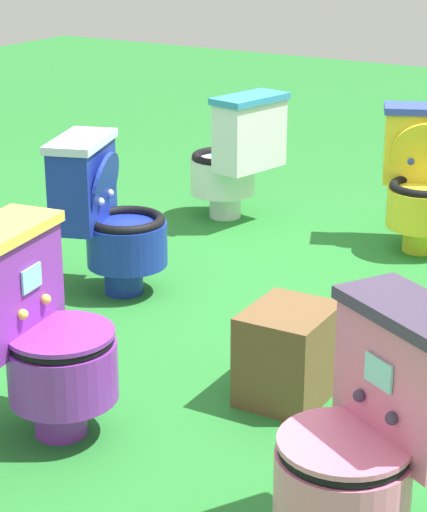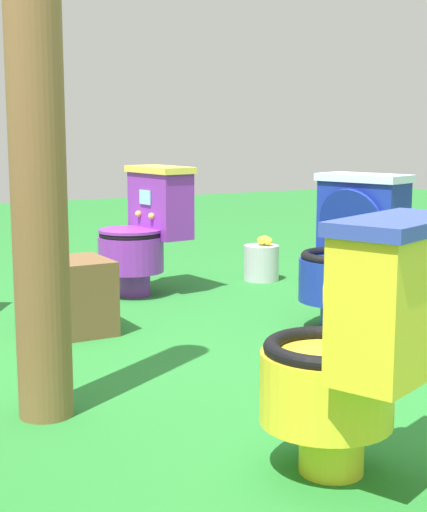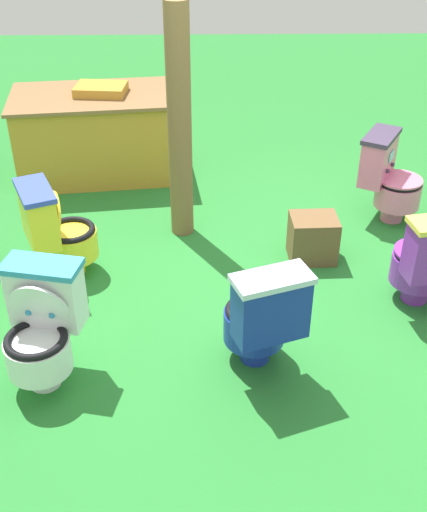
% 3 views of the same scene
% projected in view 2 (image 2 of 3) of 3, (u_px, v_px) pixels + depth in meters
% --- Properties ---
extents(ground, '(14.00, 14.00, 0.00)m').
position_uv_depth(ground, '(185.00, 351.00, 3.38)').
color(ground, '#26752D').
extents(toilet_blue, '(0.55, 0.60, 0.73)m').
position_uv_depth(toilet_blue, '(350.00, 249.00, 3.74)').
color(toilet_blue, '#192D9E').
rests_on(toilet_blue, ground).
extents(toilet_yellow, '(0.61, 0.57, 0.73)m').
position_uv_depth(toilet_yellow, '(358.00, 346.00, 2.09)').
color(toilet_yellow, yellow).
rests_on(toilet_yellow, ground).
extents(toilet_purple, '(0.48, 0.55, 0.73)m').
position_uv_depth(toilet_purple, '(144.00, 230.00, 4.47)').
color(toilet_purple, purple).
rests_on(toilet_purple, ground).
extents(wooden_post, '(0.18, 0.18, 1.79)m').
position_uv_depth(wooden_post, '(37.00, 144.00, 2.48)').
color(wooden_post, brown).
rests_on(wooden_post, ground).
extents(small_crate, '(0.36, 0.30, 0.35)m').
position_uv_depth(small_crate, '(77.00, 296.00, 3.66)').
color(small_crate, brown).
rests_on(small_crate, ground).
extents(lemon_bucket, '(0.22, 0.22, 0.28)m').
position_uv_depth(lemon_bucket, '(261.00, 262.00, 4.91)').
color(lemon_bucket, '#B7B7BF').
rests_on(lemon_bucket, ground).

